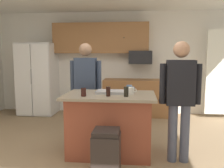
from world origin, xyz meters
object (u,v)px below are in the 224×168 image
(mug_ceramic_white, at_px, (131,91))
(tumbler_amber, at_px, (84,92))
(glass_short_whisky, at_px, (108,91))
(trash_bin, at_px, (106,154))
(refrigerator, at_px, (38,79))
(person_elder_center, at_px, (180,93))
(glass_pilsner, at_px, (126,92))
(microwave_over_range, at_px, (140,57))
(mug_blue_stoneware, at_px, (129,88))
(kitchen_island, at_px, (110,124))
(serving_tray, at_px, (111,92))
(person_host_foreground, at_px, (86,84))

(mug_ceramic_white, relative_size, tumbler_amber, 1.08)
(glass_short_whisky, distance_m, trash_bin, 0.88)
(mug_ceramic_white, relative_size, trash_bin, 0.22)
(refrigerator, bearing_deg, person_elder_center, -38.76)
(glass_short_whisky, height_order, glass_pilsner, glass_pilsner)
(person_elder_center, xyz_separation_m, glass_short_whisky, (-1.01, -0.01, 0.01))
(mug_ceramic_white, height_order, tumbler_amber, tumbler_amber)
(microwave_over_range, relative_size, mug_blue_stoneware, 4.20)
(kitchen_island, distance_m, serving_tray, 0.49)
(mug_blue_stoneware, bearing_deg, microwave_over_range, 85.32)
(person_elder_center, distance_m, tumbler_amber, 1.36)
(kitchen_island, xyz_separation_m, person_elder_center, (1.00, -0.17, 0.52))
(mug_ceramic_white, distance_m, glass_pilsner, 0.22)
(person_elder_center, xyz_separation_m, serving_tray, (-1.00, 0.26, -0.04))
(glass_short_whisky, xyz_separation_m, trash_bin, (0.04, -0.54, -0.70))
(serving_tray, bearing_deg, microwave_over_range, 78.99)
(kitchen_island, height_order, mug_blue_stoneware, mug_blue_stoneware)
(trash_bin, bearing_deg, mug_blue_stoneware, 76.10)
(microwave_over_range, distance_m, mug_ceramic_white, 2.49)
(mug_ceramic_white, distance_m, trash_bin, 1.05)
(microwave_over_range, bearing_deg, mug_blue_stoneware, -94.68)
(refrigerator, relative_size, mug_ceramic_white, 13.64)
(mug_ceramic_white, bearing_deg, refrigerator, 136.57)
(person_elder_center, distance_m, glass_pilsner, 0.75)
(person_host_foreground, bearing_deg, refrigerator, -172.93)
(person_host_foreground, relative_size, trash_bin, 2.83)
(person_host_foreground, height_order, mug_ceramic_white, person_host_foreground)
(refrigerator, distance_m, trash_bin, 3.81)
(mug_blue_stoneware, height_order, trash_bin, mug_blue_stoneware)
(person_host_foreground, bearing_deg, glass_short_whisky, -6.45)
(person_host_foreground, height_order, tumbler_amber, person_host_foreground)
(kitchen_island, height_order, glass_short_whisky, glass_short_whisky)
(kitchen_island, xyz_separation_m, mug_blue_stoneware, (0.28, 0.26, 0.51))
(microwave_over_range, bearing_deg, person_host_foreground, -118.90)
(tumbler_amber, bearing_deg, mug_blue_stoneware, 37.31)
(mug_blue_stoneware, xyz_separation_m, tumbler_amber, (-0.64, -0.48, 0.01))
(mug_blue_stoneware, relative_size, trash_bin, 0.22)
(mug_ceramic_white, bearing_deg, person_elder_center, -16.08)
(mug_ceramic_white, xyz_separation_m, serving_tray, (-0.32, 0.06, -0.03))
(microwave_over_range, relative_size, person_elder_center, 0.33)
(person_elder_center, height_order, serving_tray, person_elder_center)
(mug_blue_stoneware, distance_m, glass_pilsner, 0.44)
(mug_ceramic_white, bearing_deg, glass_pilsner, -107.15)
(tumbler_amber, xyz_separation_m, serving_tray, (0.35, 0.31, -0.04))
(person_elder_center, bearing_deg, mug_ceramic_white, -6.35)
(refrigerator, height_order, mug_ceramic_white, refrigerator)
(refrigerator, distance_m, mug_blue_stoneware, 3.20)
(mug_blue_stoneware, xyz_separation_m, glass_pilsner, (-0.03, -0.44, 0.02))
(person_elder_center, relative_size, glass_pilsner, 12.09)
(tumbler_amber, bearing_deg, kitchen_island, 32.86)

